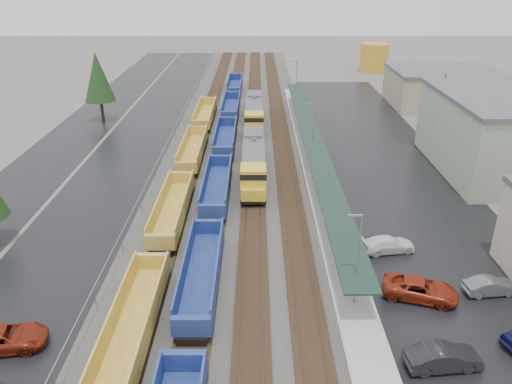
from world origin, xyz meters
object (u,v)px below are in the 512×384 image
(well_string_yellow, at_px, (157,255))
(well_string_blue, at_px, (217,187))
(storage_tank, at_px, (374,58))
(parked_car_east_a, at_px, (443,358))
(parked_car_west_c, at_px, (4,338))
(parked_car_east_e, at_px, (491,286))
(parked_car_east_c, at_px, (388,244))
(locomotive_lead, at_px, (254,161))
(locomotive_trail, at_px, (254,113))
(parked_car_east_b, at_px, (420,289))

(well_string_yellow, distance_m, well_string_blue, 14.82)
(storage_tank, relative_size, parked_car_east_a, 1.37)
(well_string_blue, height_order, parked_car_west_c, well_string_blue)
(well_string_yellow, relative_size, storage_tank, 15.52)
(parked_car_west_c, distance_m, parked_car_east_e, 35.42)
(well_string_yellow, relative_size, parked_car_east_c, 21.04)
(parked_car_east_e, bearing_deg, locomotive_lead, 32.15)
(storage_tank, distance_m, parked_car_east_c, 85.02)
(parked_car_east_c, distance_m, parked_car_east_e, 9.04)
(locomotive_trail, height_order, well_string_blue, locomotive_trail)
(locomotive_lead, distance_m, parked_car_west_c, 33.46)
(locomotive_lead, xyz_separation_m, storage_tank, (28.49, 66.63, 1.07))
(parked_car_east_c, height_order, parked_car_east_e, parked_car_east_c)
(well_string_blue, height_order, parked_car_east_a, well_string_blue)
(parked_car_east_c, bearing_deg, parked_car_east_e, -144.70)
(well_string_yellow, height_order, storage_tank, storage_tank)
(parked_car_east_e, bearing_deg, parked_car_east_a, 134.31)
(well_string_blue, relative_size, parked_car_east_a, 24.13)
(well_string_yellow, xyz_separation_m, storage_tank, (36.49, 86.00, 2.11))
(well_string_yellow, distance_m, parked_car_west_c, 12.89)
(well_string_blue, xyz_separation_m, parked_car_east_a, (16.08, -25.81, -0.41))
(parked_car_east_b, bearing_deg, locomotive_lead, 46.12)
(parked_car_east_b, bearing_deg, parked_car_east_a, -168.40)
(storage_tank, xyz_separation_m, parked_car_east_c, (-16.48, -83.37, -2.59))
(parked_car_east_b, distance_m, parked_car_east_c, 6.91)
(locomotive_trail, distance_m, parked_car_east_b, 46.44)
(locomotive_lead, bearing_deg, parked_car_east_c, -54.35)
(parked_car_west_c, distance_m, parked_car_east_a, 28.57)
(well_string_blue, xyz_separation_m, storage_tank, (32.49, 71.73, 2.10))
(well_string_yellow, height_order, parked_car_east_b, well_string_yellow)
(parked_car_east_a, relative_size, parked_car_east_c, 0.99)
(well_string_blue, relative_size, parked_car_east_e, 28.18)
(locomotive_trail, distance_m, parked_car_east_e, 47.81)
(parked_car_east_a, bearing_deg, parked_car_west_c, 79.73)
(storage_tank, height_order, parked_car_east_e, storage_tank)
(storage_tank, xyz_separation_m, parked_car_east_a, (-16.41, -97.54, -2.50))
(locomotive_lead, distance_m, well_string_blue, 6.56)
(locomotive_trail, relative_size, parked_car_east_b, 3.22)
(parked_car_east_a, height_order, parked_car_east_b, parked_car_east_a)
(locomotive_trail, bearing_deg, parked_car_east_b, -73.93)
(locomotive_trail, bearing_deg, parked_car_east_a, -76.90)
(locomotive_trail, xyz_separation_m, parked_car_east_c, (12.01, -37.74, -1.52))
(parked_car_west_c, bearing_deg, parked_car_east_e, -89.55)
(parked_car_west_c, height_order, parked_car_east_a, parked_car_east_a)
(parked_car_east_a, bearing_deg, well_string_blue, 25.27)
(locomotive_lead, relative_size, parked_car_east_c, 3.74)
(parked_car_east_c, bearing_deg, locomotive_trail, 7.39)
(parked_car_east_b, relative_size, parked_car_east_e, 1.37)
(well_string_blue, bearing_deg, locomotive_lead, 51.90)
(storage_tank, relative_size, parked_car_west_c, 1.19)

